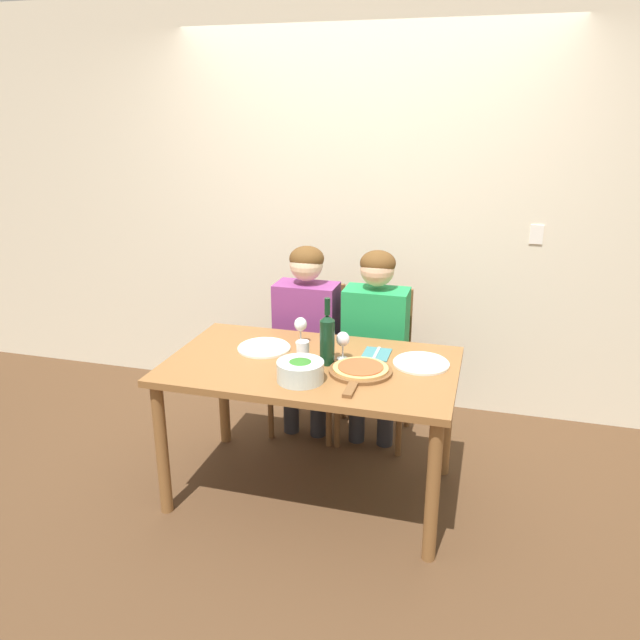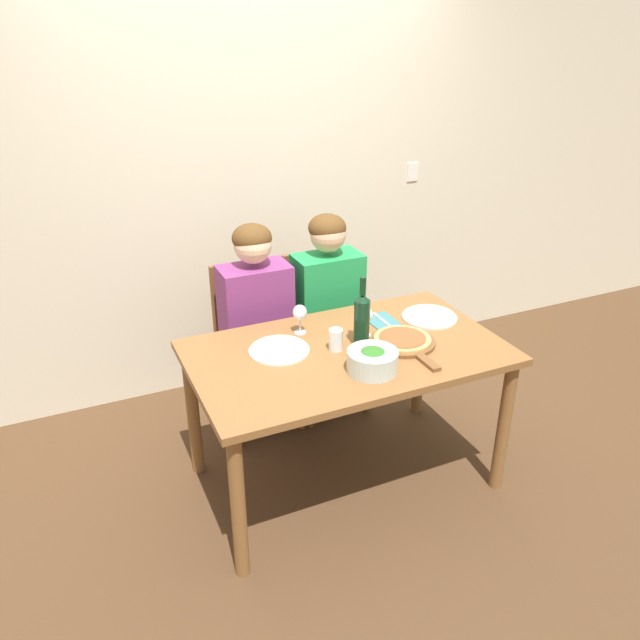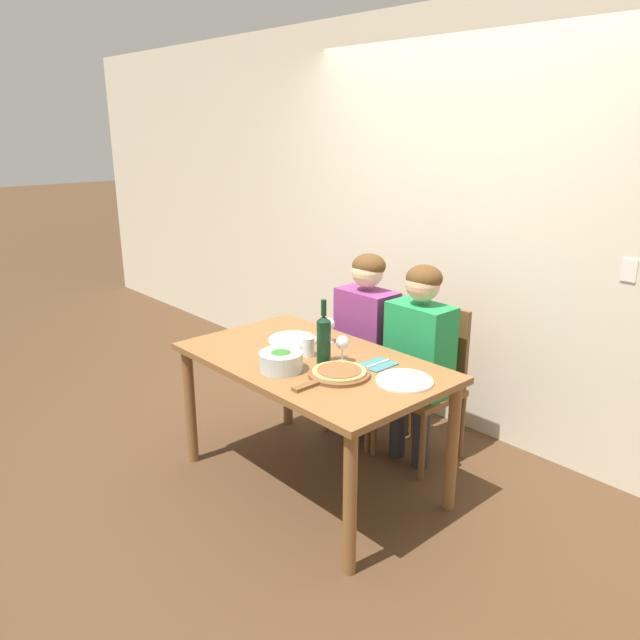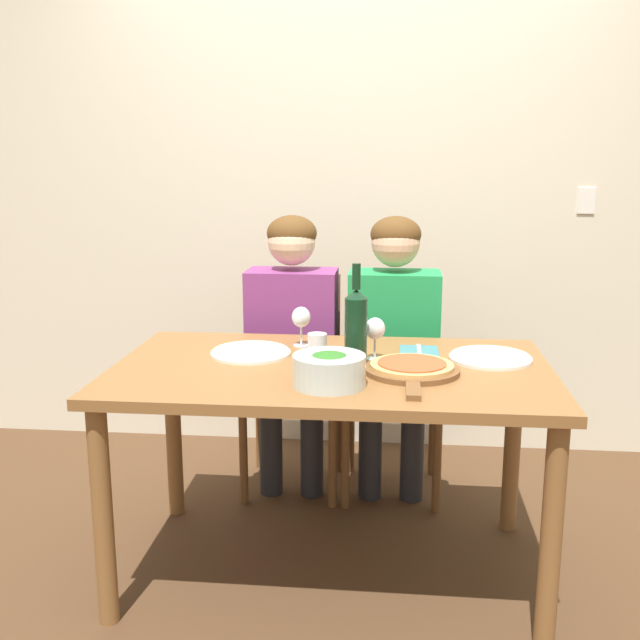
# 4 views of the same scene
# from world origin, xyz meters

# --- Properties ---
(ground_plane) EXTENTS (40.00, 40.00, 0.00)m
(ground_plane) POSITION_xyz_m (0.00, 0.00, 0.00)
(ground_plane) COLOR #4C331E
(back_wall) EXTENTS (10.00, 0.06, 2.70)m
(back_wall) POSITION_xyz_m (0.00, 1.27, 1.35)
(back_wall) COLOR beige
(back_wall) RESTS_ON ground
(dining_table) EXTENTS (1.48, 0.87, 0.76)m
(dining_table) POSITION_xyz_m (0.00, 0.00, 0.67)
(dining_table) COLOR brown
(dining_table) RESTS_ON ground
(chair_left) EXTENTS (0.42, 0.42, 0.94)m
(chair_left) POSITION_xyz_m (-0.23, 0.76, 0.50)
(chair_left) COLOR brown
(chair_left) RESTS_ON ground
(chair_right) EXTENTS (0.42, 0.42, 0.94)m
(chair_right) POSITION_xyz_m (0.21, 0.76, 0.50)
(chair_right) COLOR brown
(chair_right) RESTS_ON ground
(person_woman) EXTENTS (0.47, 0.51, 1.22)m
(person_woman) POSITION_xyz_m (-0.23, 0.65, 0.73)
(person_woman) COLOR #28282D
(person_woman) RESTS_ON ground
(person_man) EXTENTS (0.47, 0.51, 1.22)m
(person_man) POSITION_xyz_m (0.21, 0.65, 0.73)
(person_man) COLOR #28282D
(person_man) RESTS_ON ground
(wine_bottle) EXTENTS (0.08, 0.08, 0.35)m
(wine_bottle) POSITION_xyz_m (0.08, 0.01, 0.90)
(wine_bottle) COLOR black
(wine_bottle) RESTS_ON dining_table
(broccoli_bowl) EXTENTS (0.23, 0.23, 0.11)m
(broccoli_bowl) POSITION_xyz_m (0.01, -0.22, 0.81)
(broccoli_bowl) COLOR silver
(broccoli_bowl) RESTS_ON dining_table
(dinner_plate_left) EXTENTS (0.29, 0.29, 0.02)m
(dinner_plate_left) POSITION_xyz_m (-0.30, 0.11, 0.77)
(dinner_plate_left) COLOR silver
(dinner_plate_left) RESTS_ON dining_table
(dinner_plate_right) EXTENTS (0.29, 0.29, 0.02)m
(dinner_plate_right) POSITION_xyz_m (0.54, 0.13, 0.77)
(dinner_plate_right) COLOR silver
(dinner_plate_right) RESTS_ON dining_table
(pizza_on_board) EXTENTS (0.31, 0.45, 0.04)m
(pizza_on_board) POSITION_xyz_m (0.27, -0.06, 0.78)
(pizza_on_board) COLOR brown
(pizza_on_board) RESTS_ON dining_table
(wine_glass_left) EXTENTS (0.07, 0.07, 0.15)m
(wine_glass_left) POSITION_xyz_m (-0.13, 0.25, 0.87)
(wine_glass_left) COLOR silver
(wine_glass_left) RESTS_ON dining_table
(wine_glass_right) EXTENTS (0.07, 0.07, 0.15)m
(wine_glass_right) POSITION_xyz_m (0.14, 0.09, 0.87)
(wine_glass_right) COLOR silver
(wine_glass_right) RESTS_ON dining_table
(water_tumbler) EXTENTS (0.07, 0.07, 0.11)m
(water_tumbler) POSITION_xyz_m (-0.05, 0.02, 0.81)
(water_tumbler) COLOR silver
(water_tumbler) RESTS_ON dining_table
(fork_on_napkin) EXTENTS (0.14, 0.18, 0.01)m
(fork_on_napkin) POSITION_xyz_m (0.30, 0.20, 0.77)
(fork_on_napkin) COLOR #387075
(fork_on_napkin) RESTS_ON dining_table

